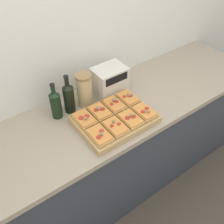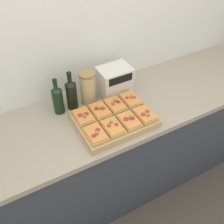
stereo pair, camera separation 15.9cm
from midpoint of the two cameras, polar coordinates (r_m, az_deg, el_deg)
The scene contains 16 objects.
ground_plane at distance 2.35m, azimuth 1.70°, elevation -21.11°, with size 12.00×12.00×0.00m, color #4C4238.
wall_back at distance 1.84m, azimuth -10.70°, elevation 13.95°, with size 6.00×0.06×2.50m.
kitchen_counter at distance 2.11m, azimuth -3.39°, elevation -9.18°, with size 2.63×0.67×0.91m.
cutting_board at distance 1.69m, azimuth -2.09°, elevation -1.72°, with size 0.49×0.36×0.04m, color tan.
pizza_slice_back_left at distance 1.66m, azimuth -8.81°, elevation -1.61°, with size 0.11×0.16×0.05m.
pizza_slice_back_midleft at distance 1.70m, azimuth -5.41°, elevation 0.01°, with size 0.11×0.16×0.05m.
pizza_slice_back_midright at distance 1.74m, azimuth -2.14°, elevation 1.55°, with size 0.11×0.16×0.06m.
pizza_slice_back_right at distance 1.79m, azimuth 0.95°, elevation 2.96°, with size 0.11×0.16×0.05m.
pizza_slice_front_left at distance 1.55m, azimuth -5.66°, elevation -5.21°, with size 0.11×0.16×0.05m.
pizza_slice_front_midleft at distance 1.59m, azimuth -2.10°, elevation -3.39°, with size 0.11×0.16×0.05m.
pizza_slice_front_midright at distance 1.64m, azimuth 1.29°, elevation -1.67°, with size 0.11×0.16×0.05m.
pizza_slice_front_right at distance 1.69m, azimuth 4.46°, elevation -0.06°, with size 0.11×0.16×0.05m.
olive_oil_bottle at distance 1.73m, azimuth -14.77°, elevation 1.64°, with size 0.07×0.07×0.26m.
wine_bottle at distance 1.75m, azimuth -11.97°, elevation 3.08°, with size 0.07×0.07×0.28m.
grain_jar_tall at distance 1.78m, azimuth -8.57°, elevation 4.69°, with size 0.11×0.11×0.24m.
toaster_oven at distance 1.87m, azimuth -2.97°, elevation 6.66°, with size 0.25×0.17×0.21m.
Camera 1 is at (-0.74, -0.77, 2.10)m, focal length 42.00 mm.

